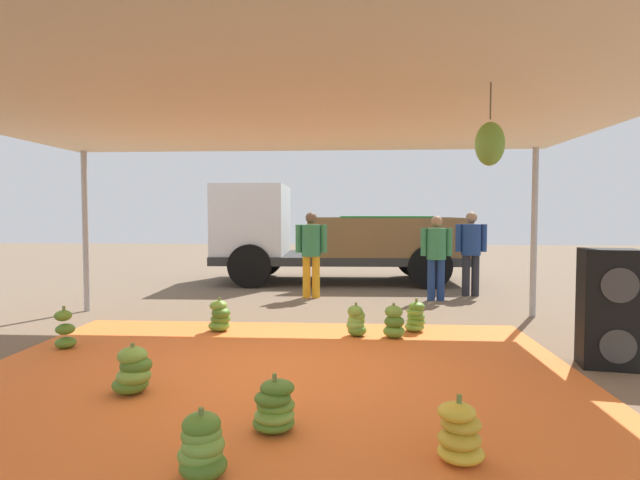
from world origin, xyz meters
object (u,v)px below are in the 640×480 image
(banana_bunch_8, at_px, (275,407))
(worker_2, at_px, (436,251))
(banana_bunch_3, at_px, (460,434))
(banana_bunch_5, at_px, (416,318))
(worker_0, at_px, (311,248))
(speaker_stack, at_px, (609,308))
(worker_1, at_px, (471,247))
(banana_bunch_4, at_px, (394,323))
(banana_bunch_0, at_px, (220,317))
(banana_bunch_9, at_px, (133,372))
(banana_bunch_1, at_px, (202,447))
(cargo_truck_main, at_px, (326,235))
(banana_bunch_2, at_px, (65,331))
(banana_bunch_7, at_px, (356,321))

(banana_bunch_8, xyz_separation_m, worker_2, (2.24, 6.20, 0.78))
(banana_bunch_3, distance_m, banana_bunch_8, 1.40)
(banana_bunch_5, height_order, worker_0, worker_0)
(banana_bunch_3, xyz_separation_m, speaker_stack, (2.10, 2.31, 0.46))
(banana_bunch_8, bearing_deg, worker_1, 65.89)
(banana_bunch_4, relative_size, banana_bunch_8, 1.06)
(banana_bunch_0, xyz_separation_m, banana_bunch_9, (-0.15, -2.58, -0.00))
(banana_bunch_1, height_order, banana_bunch_3, banana_bunch_3)
(banana_bunch_4, height_order, banana_bunch_8, banana_bunch_4)
(banana_bunch_3, relative_size, worker_2, 0.28)
(banana_bunch_4, height_order, cargo_truck_main, cargo_truck_main)
(banana_bunch_1, bearing_deg, banana_bunch_3, 10.46)
(banana_bunch_4, distance_m, worker_1, 4.25)
(banana_bunch_2, relative_size, banana_bunch_4, 1.12)
(banana_bunch_8, height_order, speaker_stack, speaker_stack)
(banana_bunch_8, relative_size, worker_1, 0.26)
(banana_bunch_3, xyz_separation_m, banana_bunch_9, (-2.79, 1.14, 0.02))
(banana_bunch_5, distance_m, worker_2, 2.92)
(banana_bunch_0, bearing_deg, worker_0, 70.68)
(banana_bunch_3, height_order, worker_0, worker_0)
(banana_bunch_1, height_order, cargo_truck_main, cargo_truck_main)
(banana_bunch_5, relative_size, speaker_stack, 0.37)
(worker_0, xyz_separation_m, speaker_stack, (3.66, -4.48, -0.35))
(worker_1, bearing_deg, worker_0, -172.65)
(banana_bunch_5, height_order, cargo_truck_main, cargo_truck_main)
(banana_bunch_3, relative_size, banana_bunch_8, 1.03)
(banana_bunch_5, bearing_deg, speaker_stack, -39.21)
(banana_bunch_3, relative_size, banana_bunch_4, 0.96)
(banana_bunch_0, bearing_deg, worker_1, 38.79)
(banana_bunch_5, relative_size, cargo_truck_main, 0.08)
(cargo_truck_main, relative_size, worker_1, 3.52)
(banana_bunch_9, bearing_deg, cargo_truck_main, 80.26)
(banana_bunch_0, height_order, banana_bunch_5, banana_bunch_0)
(banana_bunch_4, height_order, worker_2, worker_2)
(banana_bunch_9, bearing_deg, banana_bunch_2, 135.24)
(banana_bunch_4, distance_m, banana_bunch_7, 0.52)
(banana_bunch_9, relative_size, worker_2, 0.30)
(banana_bunch_5, height_order, banana_bunch_9, banana_bunch_5)
(banana_bunch_4, distance_m, banana_bunch_5, 0.53)
(worker_1, bearing_deg, banana_bunch_8, -114.11)
(banana_bunch_4, bearing_deg, banana_bunch_5, 49.77)
(speaker_stack, bearing_deg, banana_bunch_0, 163.44)
(banana_bunch_8, bearing_deg, cargo_truck_main, 90.35)
(banana_bunch_4, distance_m, worker_2, 3.39)
(worker_2, bearing_deg, banana_bunch_1, -110.61)
(banana_bunch_4, relative_size, worker_2, 0.29)
(banana_bunch_8, height_order, worker_0, worker_0)
(banana_bunch_9, xyz_separation_m, speaker_stack, (4.89, 1.17, 0.44))
(cargo_truck_main, bearing_deg, banana_bunch_2, -114.08)
(speaker_stack, bearing_deg, banana_bunch_3, -132.17)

